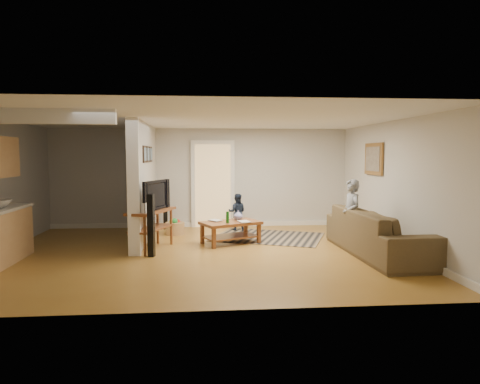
% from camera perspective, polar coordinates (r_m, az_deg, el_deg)
% --- Properties ---
extents(ground, '(7.50, 7.50, 0.00)m').
position_cam_1_polar(ground, '(8.13, -5.26, -8.11)').
color(ground, olive).
rests_on(ground, ground).
extents(room_shell, '(7.54, 6.02, 2.52)m').
position_cam_1_polar(room_shell, '(8.43, -12.59, 2.27)').
color(room_shell, silver).
rests_on(room_shell, ground).
extents(area_rug, '(2.79, 2.45, 0.01)m').
position_cam_1_polar(area_rug, '(9.64, 3.77, -5.98)').
color(area_rug, black).
rests_on(area_rug, ground).
extents(sofa, '(1.21, 2.88, 0.83)m').
position_cam_1_polar(sofa, '(8.38, 18.15, -7.94)').
color(sofa, '#3F391F').
rests_on(sofa, ground).
extents(coffee_table, '(1.36, 1.11, 0.70)m').
position_cam_1_polar(coffee_table, '(8.90, -1.20, -4.58)').
color(coffee_table, maroon).
rests_on(coffee_table, ground).
extents(tv_console, '(0.89, 1.32, 1.07)m').
position_cam_1_polar(tv_console, '(8.44, -11.68, -2.81)').
color(tv_console, maroon).
rests_on(tv_console, ground).
extents(speaker_left, '(0.14, 0.14, 1.14)m').
position_cam_1_polar(speaker_left, '(7.88, -11.77, -4.40)').
color(speaker_left, black).
rests_on(speaker_left, ground).
extents(speaker_right, '(0.12, 0.12, 1.05)m').
position_cam_1_polar(speaker_right, '(10.74, -9.94, -2.12)').
color(speaker_right, black).
rests_on(speaker_right, ground).
extents(toy_basket, '(0.43, 0.43, 0.39)m').
position_cam_1_polar(toy_basket, '(10.01, -8.65, -4.72)').
color(toy_basket, olive).
rests_on(toy_basket, ground).
extents(child, '(0.39, 0.54, 1.38)m').
position_cam_1_polar(child, '(8.55, 14.49, -7.59)').
color(child, gray).
rests_on(child, ground).
extents(toddler, '(0.49, 0.41, 0.90)m').
position_cam_1_polar(toddler, '(10.46, -0.39, -5.14)').
color(toddler, '#1C263B').
rests_on(toddler, ground).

